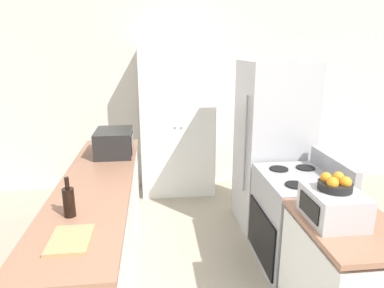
{
  "coord_description": "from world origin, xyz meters",
  "views": [
    {
      "loc": [
        -0.37,
        -1.33,
        1.97
      ],
      "look_at": [
        0.0,
        1.9,
        1.05
      ],
      "focal_mm": 32.0,
      "sensor_mm": 36.0,
      "label": 1
    }
  ],
  "objects_px": {
    "microwave": "(114,142)",
    "wine_bottle": "(69,201)",
    "stove": "(297,221)",
    "toaster_oven": "(333,206)",
    "refrigerator": "(272,147)",
    "fruit_bowl": "(335,184)",
    "pantry_cabinet": "(177,123)"
  },
  "relations": [
    {
      "from": "microwave",
      "to": "wine_bottle",
      "type": "xyz_separation_m",
      "value": [
        -0.16,
        -1.35,
        -0.02
      ]
    },
    {
      "from": "stove",
      "to": "toaster_oven",
      "type": "xyz_separation_m",
      "value": [
        -0.13,
        -0.78,
        0.54
      ]
    },
    {
      "from": "toaster_oven",
      "to": "wine_bottle",
      "type": "bearing_deg",
      "value": 171.4
    },
    {
      "from": "refrigerator",
      "to": "fruit_bowl",
      "type": "xyz_separation_m",
      "value": [
        -0.14,
        -1.58,
        0.22
      ]
    },
    {
      "from": "stove",
      "to": "toaster_oven",
      "type": "relative_size",
      "value": 2.73
    },
    {
      "from": "refrigerator",
      "to": "stove",
      "type": "bearing_deg",
      "value": -91.24
    },
    {
      "from": "wine_bottle",
      "to": "toaster_oven",
      "type": "bearing_deg",
      "value": -8.6
    },
    {
      "from": "pantry_cabinet",
      "to": "stove",
      "type": "relative_size",
      "value": 1.89
    },
    {
      "from": "stove",
      "to": "refrigerator",
      "type": "xyz_separation_m",
      "value": [
        0.02,
        0.82,
        0.47
      ]
    },
    {
      "from": "refrigerator",
      "to": "fruit_bowl",
      "type": "bearing_deg",
      "value": -95.2
    },
    {
      "from": "stove",
      "to": "fruit_bowl",
      "type": "height_order",
      "value": "fruit_bowl"
    },
    {
      "from": "fruit_bowl",
      "to": "toaster_oven",
      "type": "bearing_deg",
      "value": -107.03
    },
    {
      "from": "refrigerator",
      "to": "microwave",
      "type": "bearing_deg",
      "value": 179.71
    },
    {
      "from": "stove",
      "to": "refrigerator",
      "type": "relative_size",
      "value": 0.57
    },
    {
      "from": "pantry_cabinet",
      "to": "toaster_oven",
      "type": "bearing_deg",
      "value": -72.76
    },
    {
      "from": "microwave",
      "to": "wine_bottle",
      "type": "relative_size",
      "value": 1.7
    },
    {
      "from": "pantry_cabinet",
      "to": "wine_bottle",
      "type": "relative_size",
      "value": 7.15
    },
    {
      "from": "pantry_cabinet",
      "to": "stove",
      "type": "distance_m",
      "value": 2.14
    },
    {
      "from": "refrigerator",
      "to": "microwave",
      "type": "distance_m",
      "value": 1.7
    },
    {
      "from": "toaster_oven",
      "to": "stove",
      "type": "bearing_deg",
      "value": 80.39
    },
    {
      "from": "microwave",
      "to": "toaster_oven",
      "type": "relative_size",
      "value": 1.22
    },
    {
      "from": "microwave",
      "to": "stove",
      "type": "bearing_deg",
      "value": -26.3
    },
    {
      "from": "wine_bottle",
      "to": "fruit_bowl",
      "type": "xyz_separation_m",
      "value": [
        1.71,
        -0.24,
        0.15
      ]
    },
    {
      "from": "pantry_cabinet",
      "to": "refrigerator",
      "type": "height_order",
      "value": "pantry_cabinet"
    },
    {
      "from": "stove",
      "to": "refrigerator",
      "type": "height_order",
      "value": "refrigerator"
    },
    {
      "from": "pantry_cabinet",
      "to": "microwave",
      "type": "xyz_separation_m",
      "value": [
        -0.73,
        -1.02,
        0.03
      ]
    },
    {
      "from": "refrigerator",
      "to": "wine_bottle",
      "type": "xyz_separation_m",
      "value": [
        -1.85,
        -1.34,
        0.07
      ]
    },
    {
      "from": "stove",
      "to": "wine_bottle",
      "type": "distance_m",
      "value": 1.98
    },
    {
      "from": "refrigerator",
      "to": "microwave",
      "type": "height_order",
      "value": "refrigerator"
    },
    {
      "from": "refrigerator",
      "to": "wine_bottle",
      "type": "distance_m",
      "value": 2.28
    },
    {
      "from": "microwave",
      "to": "toaster_oven",
      "type": "xyz_separation_m",
      "value": [
        1.54,
        -1.6,
        -0.03
      ]
    },
    {
      "from": "wine_bottle",
      "to": "stove",
      "type": "bearing_deg",
      "value": 15.78
    }
  ]
}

